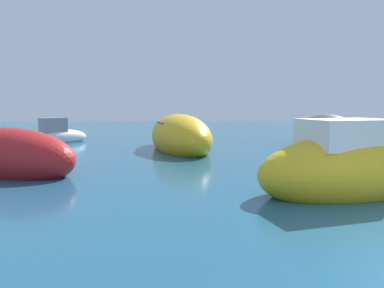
% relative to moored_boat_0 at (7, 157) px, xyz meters
% --- Properties ---
extents(moored_boat_0, '(5.23, 3.74, 1.77)m').
position_rel_moored_boat_0_xyz_m(moored_boat_0, '(0.00, 0.00, 0.00)').
color(moored_boat_0, '#B21E1E').
rests_on(moored_boat_0, ground).
extents(moored_boat_1, '(5.49, 3.27, 2.12)m').
position_rel_moored_boat_0_xyz_m(moored_boat_1, '(9.28, -2.74, 0.08)').
color(moored_boat_1, gold).
rests_on(moored_boat_1, ground).
extents(moored_boat_2, '(3.72, 6.39, 2.07)m').
position_rel_moored_boat_0_xyz_m(moored_boat_2, '(5.18, 5.47, 0.08)').
color(moored_boat_2, gold).
rests_on(moored_boat_2, ground).
extents(moored_boat_3, '(2.32, 5.46, 2.02)m').
position_rel_moored_boat_0_xyz_m(moored_boat_3, '(12.35, 6.67, 0.07)').
color(moored_boat_3, '#3F3F47').
rests_on(moored_boat_3, ground).
extents(moored_boat_4, '(3.06, 2.94, 1.54)m').
position_rel_moored_boat_0_xyz_m(moored_boat_4, '(-1.36, 8.87, -0.11)').
color(moored_boat_4, white).
rests_on(moored_boat_4, ground).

